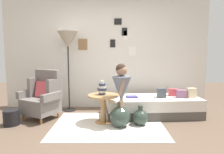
% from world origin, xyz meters
% --- Properties ---
extents(ground_plane, '(12.00, 12.00, 0.00)m').
position_xyz_m(ground_plane, '(0.00, 0.00, 0.00)').
color(ground_plane, brown).
extents(gallery_wall, '(4.80, 0.12, 2.60)m').
position_xyz_m(gallery_wall, '(-0.00, 1.95, 1.30)').
color(gallery_wall, silver).
rests_on(gallery_wall, ground).
extents(rug, '(1.98, 1.48, 0.01)m').
position_xyz_m(rug, '(0.09, 0.62, 0.01)').
color(rug, silver).
rests_on(rug, ground).
extents(armchair, '(0.90, 0.82, 0.97)m').
position_xyz_m(armchair, '(-1.24, 1.07, 0.44)').
color(armchair, '#9E7042').
rests_on(armchair, ground).
extents(daybed, '(1.95, 0.94, 0.40)m').
position_xyz_m(daybed, '(1.00, 1.20, 0.20)').
color(daybed, '#4C4742').
rests_on(daybed, ground).
extents(pillow_head, '(0.19, 0.15, 0.20)m').
position_xyz_m(pillow_head, '(1.78, 1.14, 0.50)').
color(pillow_head, beige).
rests_on(pillow_head, daybed).
extents(pillow_mid, '(0.19, 0.12, 0.16)m').
position_xyz_m(pillow_mid, '(1.58, 1.16, 0.48)').
color(pillow_mid, gray).
rests_on(pillow_mid, daybed).
extents(pillow_back, '(0.19, 0.13, 0.15)m').
position_xyz_m(pillow_back, '(1.47, 1.34, 0.48)').
color(pillow_back, '#D64C56').
rests_on(pillow_back, daybed).
extents(pillow_extra, '(0.17, 0.13, 0.19)m').
position_xyz_m(pillow_extra, '(1.17, 1.16, 0.50)').
color(pillow_extra, '#474C56').
rests_on(pillow_extra, daybed).
extents(side_table, '(0.57, 0.57, 0.54)m').
position_xyz_m(side_table, '(-0.01, 0.77, 0.39)').
color(side_table, tan).
rests_on(side_table, ground).
extents(vase_striped, '(0.18, 0.18, 0.27)m').
position_xyz_m(vase_striped, '(-0.03, 0.78, 0.65)').
color(vase_striped, '#2D384C').
rests_on(vase_striped, side_table).
extents(floor_lamp, '(0.45, 0.45, 1.78)m').
position_xyz_m(floor_lamp, '(-0.83, 1.61, 1.56)').
color(floor_lamp, black).
rests_on(floor_lamp, ground).
extents(person_child, '(0.34, 0.34, 1.13)m').
position_xyz_m(person_child, '(0.32, 0.59, 0.72)').
color(person_child, '#A37A60').
rests_on(person_child, ground).
extents(book_on_daybed, '(0.23, 0.18, 0.03)m').
position_xyz_m(book_on_daybed, '(0.56, 1.16, 0.42)').
color(book_on_daybed, '#3F3B86').
rests_on(book_on_daybed, daybed).
extents(demijohn_near, '(0.37, 0.37, 0.45)m').
position_xyz_m(demijohn_near, '(0.29, 0.56, 0.19)').
color(demijohn_near, '#2D3D33').
rests_on(demijohn_near, ground).
extents(demijohn_far, '(0.29, 0.29, 0.37)m').
position_xyz_m(demijohn_far, '(0.67, 0.64, 0.15)').
color(demijohn_far, '#2D3D33').
rests_on(demijohn_far, ground).
extents(magazine_basket, '(0.28, 0.28, 0.28)m').
position_xyz_m(magazine_basket, '(-1.69, 0.64, 0.14)').
color(magazine_basket, black).
rests_on(magazine_basket, ground).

